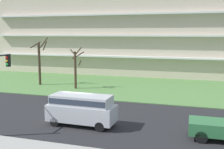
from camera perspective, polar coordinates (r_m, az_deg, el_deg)
name	(u,v)px	position (r m, az deg, el deg)	size (l,w,h in m)	color
ground	(83,117)	(23.77, -6.01, -8.67)	(160.00, 160.00, 0.00)	#232326
grass_lawn_strip	(125,86)	(36.65, 2.70, -2.47)	(80.00, 16.00, 0.08)	#547F42
apartment_building	(145,35)	(48.94, 6.74, 7.98)	(52.82, 11.49, 13.26)	beige
tree_far_left	(40,61)	(38.59, -14.62, 2.71)	(2.38, 1.68, 6.44)	#423023
tree_left	(76,67)	(35.11, -7.47, 1.46)	(1.70, 1.53, 5.27)	#4C3828
van_silver_center_left	(81,108)	(21.32, -6.30, -6.77)	(5.23, 2.08, 2.36)	#B7BABF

